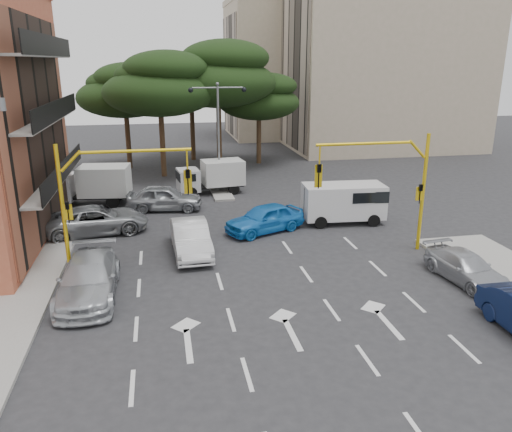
{
  "coord_description": "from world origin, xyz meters",
  "views": [
    {
      "loc": [
        -4.29,
        -20.21,
        9.36
      ],
      "look_at": [
        0.48,
        4.22,
        1.6
      ],
      "focal_mm": 35.0,
      "sensor_mm": 36.0,
      "label": 1
    }
  ],
  "objects": [
    {
      "name": "ground",
      "position": [
        0.0,
        0.0,
        0.0
      ],
      "size": [
        120.0,
        120.0,
        0.0
      ],
      "primitive_type": "plane",
      "color": "#28282B",
      "rests_on": "ground"
    },
    {
      "name": "median_strip",
      "position": [
        0.0,
        16.0,
        0.07
      ],
      "size": [
        1.4,
        6.0,
        0.15
      ],
      "primitive_type": "cube",
      "color": "gray",
      "rests_on": "ground"
    },
    {
      "name": "apartment_beige_near",
      "position": [
        19.95,
        32.0,
        9.35
      ],
      "size": [
        20.2,
        12.15,
        18.7
      ],
      "color": "tan",
      "rests_on": "ground"
    },
    {
      "name": "apartment_beige_far",
      "position": [
        12.95,
        44.0,
        8.35
      ],
      "size": [
        16.2,
        12.15,
        16.7
      ],
      "color": "tan",
      "rests_on": "ground"
    },
    {
      "name": "pine_left_near",
      "position": [
        -3.94,
        21.96,
        7.6
      ],
      "size": [
        9.15,
        9.15,
        10.23
      ],
      "color": "#382616",
      "rests_on": "ground"
    },
    {
      "name": "pine_center",
      "position": [
        1.06,
        23.96,
        8.3
      ],
      "size": [
        9.98,
        9.98,
        11.16
      ],
      "color": "#382616",
      "rests_on": "ground"
    },
    {
      "name": "pine_left_far",
      "position": [
        -6.94,
        25.96,
        6.91
      ],
      "size": [
        8.32,
        8.32,
        9.3
      ],
      "color": "#382616",
      "rests_on": "ground"
    },
    {
      "name": "pine_right",
      "position": [
        5.06,
        25.96,
        6.22
      ],
      "size": [
        7.49,
        7.49,
        8.37
      ],
      "color": "#382616",
      "rests_on": "ground"
    },
    {
      "name": "pine_back",
      "position": [
        -0.94,
        28.96,
        7.6
      ],
      "size": [
        9.15,
        9.15,
        10.23
      ],
      "color": "#382616",
      "rests_on": "ground"
    },
    {
      "name": "signal_mast_right",
      "position": [
        6.8,
        1.99,
        3.88
      ],
      "size": [
        5.79,
        0.37,
        6.0
      ],
      "color": "yellow",
      "rests_on": "ground"
    },
    {
      "name": "signal_mast_left",
      "position": [
        -6.8,
        1.99,
        3.88
      ],
      "size": [
        5.79,
        0.37,
        6.0
      ],
      "color": "yellow",
      "rests_on": "ground"
    },
    {
      "name": "street_lamp_center",
      "position": [
        0.0,
        16.0,
        5.43
      ],
      "size": [
        4.16,
        0.36,
        7.77
      ],
      "color": "slate",
      "rests_on": "median_strip"
    },
    {
      "name": "car_white_hatch",
      "position": [
        -3.0,
        3.65,
        0.82
      ],
      "size": [
        1.96,
        5.05,
        1.64
      ],
      "primitive_type": "imported",
      "rotation": [
        0.0,
        0.0,
        0.04
      ],
      "color": "silver",
      "rests_on": "ground"
    },
    {
      "name": "car_blue_compact",
      "position": [
        1.37,
        6.21,
        0.8
      ],
      "size": [
        5.07,
        3.59,
        1.6
      ],
      "primitive_type": "imported",
      "rotation": [
        0.0,
        0.0,
        -1.17
      ],
      "color": "blue",
      "rests_on": "ground"
    },
    {
      "name": "car_silver_wagon",
      "position": [
        -7.45,
        -0.48,
        0.81
      ],
      "size": [
        2.28,
        5.61,
        1.63
      ],
      "primitive_type": "imported",
      "rotation": [
        0.0,
        0.0,
        -0.0
      ],
      "color": "#AFB3B8",
      "rests_on": "ground"
    },
    {
      "name": "car_silver_cross_a",
      "position": [
        -8.0,
        7.75,
        0.79
      ],
      "size": [
        6.09,
        3.67,
        1.58
      ],
      "primitive_type": "imported",
      "rotation": [
        0.0,
        0.0,
        1.76
      ],
      "color": "gray",
      "rests_on": "ground"
    },
    {
      "name": "car_silver_cross_b",
      "position": [
        -4.14,
        11.72,
        0.83
      ],
      "size": [
        5.07,
        2.6,
        1.65
      ],
      "primitive_type": "imported",
      "rotation": [
        0.0,
        0.0,
        1.43
      ],
      "color": "#9A9DA2",
      "rests_on": "ground"
    },
    {
      "name": "car_silver_parked",
      "position": [
        8.7,
        -2.04,
        0.64
      ],
      "size": [
        2.28,
        4.56,
        1.27
      ],
      "primitive_type": "imported",
      "rotation": [
        0.0,
        0.0,
        0.12
      ],
      "color": "#A6A8AE",
      "rests_on": "ground"
    },
    {
      "name": "van_white",
      "position": [
        6.37,
        7.04,
        1.2
      ],
      "size": [
        4.93,
        2.51,
        2.39
      ],
      "primitive_type": null,
      "rotation": [
        0.0,
        0.0,
        -1.64
      ],
      "color": "silver",
      "rests_on": "ground"
    },
    {
      "name": "box_truck_a",
      "position": [
        -9.0,
        14.0,
        1.33
      ],
      "size": [
        5.63,
        2.91,
        2.65
      ],
      "primitive_type": null,
      "rotation": [
        0.0,
        0.0,
        1.45
      ],
      "color": "white",
      "rests_on": "ground"
    },
    {
      "name": "box_truck_b",
      "position": [
        -0.67,
        15.5,
        1.2
      ],
      "size": [
        5.11,
        2.65,
        2.41
      ],
      "primitive_type": null,
      "rotation": [
        0.0,
        0.0,
        1.7
      ],
      "color": "silver",
      "rests_on": "ground"
    }
  ]
}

